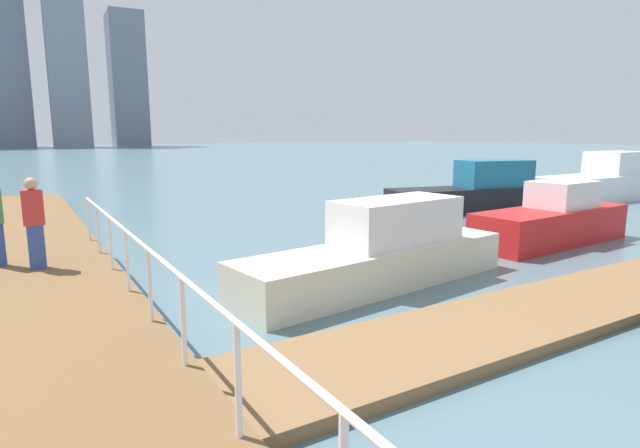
% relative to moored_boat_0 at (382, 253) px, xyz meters
% --- Properties ---
extents(ground_plane, '(300.00, 300.00, 0.00)m').
position_rel_moored_boat_0_xyz_m(ground_plane, '(-1.60, 7.51, -0.65)').
color(ground_plane, slate).
extents(floating_dock, '(15.87, 2.00, 0.18)m').
position_rel_moored_boat_0_xyz_m(floating_dock, '(2.83, -2.93, -0.56)').
color(floating_dock, olive).
rests_on(floating_dock, ground_plane).
extents(boardwalk_railing, '(0.06, 21.24, 1.08)m').
position_rel_moored_boat_0_xyz_m(boardwalk_railing, '(-4.75, -4.92, 0.59)').
color(boardwalk_railing, white).
rests_on(boardwalk_railing, boardwalk).
extents(moored_boat_0, '(6.35, 2.34, 1.72)m').
position_rel_moored_boat_0_xyz_m(moored_boat_0, '(0.00, 0.00, 0.00)').
color(moored_boat_0, beige).
rests_on(moored_boat_0, ground_plane).
extents(moored_boat_1, '(5.38, 1.93, 1.72)m').
position_rel_moored_boat_0_xyz_m(moored_boat_1, '(6.52, 0.68, -0.01)').
color(moored_boat_1, red).
rests_on(moored_boat_1, ground_plane).
extents(moored_boat_4, '(7.47, 2.29, 2.21)m').
position_rel_moored_boat_0_xyz_m(moored_boat_4, '(17.20, 5.49, 0.17)').
color(moored_boat_4, white).
rests_on(moored_boat_4, ground_plane).
extents(moored_boat_5, '(6.80, 3.11, 2.00)m').
position_rel_moored_boat_0_xyz_m(moored_boat_5, '(9.32, 5.99, 0.10)').
color(moored_boat_5, black).
rests_on(moored_boat_5, ground_plane).
extents(pedestrian_0, '(0.38, 0.26, 1.79)m').
position_rel_moored_boat_0_xyz_m(pedestrian_0, '(-5.98, 3.23, 0.69)').
color(pedestrian_0, '#334C99').
rests_on(pedestrian_0, boardwalk).
extents(skyline_tower_2, '(8.57, 8.64, 47.35)m').
position_rel_moored_boat_0_xyz_m(skyline_tower_2, '(6.45, 126.52, 23.03)').
color(skyline_tower_2, gray).
rests_on(skyline_tower_2, ground_plane).
extents(skyline_tower_3, '(8.36, 11.75, 31.85)m').
position_rel_moored_boat_0_xyz_m(skyline_tower_3, '(19.80, 127.63, 15.28)').
color(skyline_tower_3, slate).
rests_on(skyline_tower_3, ground_plane).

